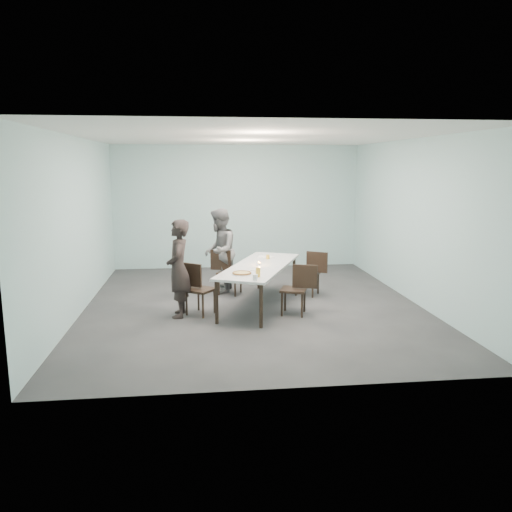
{
  "coord_description": "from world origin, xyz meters",
  "views": [
    {
      "loc": [
        -0.96,
        -8.76,
        2.52
      ],
      "look_at": [
        0.0,
        -0.51,
        1.0
      ],
      "focal_mm": 35.0,
      "sensor_mm": 36.0,
      "label": 1
    }
  ],
  "objects": [
    {
      "name": "amber_tumbler",
      "position": [
        0.35,
        0.52,
        0.79
      ],
      "size": [
        0.07,
        0.07,
        0.08
      ],
      "primitive_type": "cylinder",
      "color": "gold",
      "rests_on": "table"
    },
    {
      "name": "diner_far",
      "position": [
        -0.55,
        1.01,
        0.84
      ],
      "size": [
        0.78,
        0.92,
        1.68
      ],
      "primitive_type": "imported",
      "rotation": [
        0.0,
        0.0,
        -1.76
      ],
      "color": "slate",
      "rests_on": "ground"
    },
    {
      "name": "table",
      "position": [
        0.12,
        -0.06,
        0.69
      ],
      "size": [
        1.85,
        2.74,
        0.75
      ],
      "rotation": [
        0.0,
        0.0,
        -0.4
      ],
      "color": "white",
      "rests_on": "ground"
    },
    {
      "name": "tealight",
      "position": [
        0.11,
        -0.05,
        0.77
      ],
      "size": [
        0.06,
        0.06,
        0.05
      ],
      "color": "silver",
      "rests_on": "table"
    },
    {
      "name": "chair_near_left",
      "position": [
        -1.01,
        -0.43,
        0.5
      ],
      "size": [
        0.63,
        0.59,
        0.87
      ],
      "rotation": [
        0.0,
        0.0,
        -0.64
      ],
      "color": "black",
      "rests_on": "ground"
    },
    {
      "name": "pizza",
      "position": [
        -0.27,
        -0.79,
        0.77
      ],
      "size": [
        0.34,
        0.34,
        0.04
      ],
      "color": "white",
      "rests_on": "table"
    },
    {
      "name": "side_plate",
      "position": [
        -0.01,
        -0.48,
        0.76
      ],
      "size": [
        0.18,
        0.18,
        0.01
      ],
      "primitive_type": "cylinder",
      "color": "white",
      "rests_on": "table"
    },
    {
      "name": "chair_far_left",
      "position": [
        -0.44,
        0.87,
        0.5
      ],
      "size": [
        0.65,
        0.55,
        0.87
      ],
      "rotation": [
        0.0,
        0.0,
        -0.42
      ],
      "color": "black",
      "rests_on": "ground"
    },
    {
      "name": "ground",
      "position": [
        0.0,
        0.0,
        0.0
      ],
      "size": [
        7.0,
        7.0,
        0.0
      ],
      "primitive_type": "plane",
      "color": "#333335",
      "rests_on": "ground"
    },
    {
      "name": "water_tumbler",
      "position": [
        -0.1,
        -1.24,
        0.8
      ],
      "size": [
        0.08,
        0.08,
        0.09
      ],
      "primitive_type": "cylinder",
      "color": "silver",
      "rests_on": "table"
    },
    {
      "name": "chair_near_right",
      "position": [
        0.7,
        -0.68,
        0.5
      ],
      "size": [
        0.65,
        0.53,
        0.87
      ],
      "rotation": [
        0.0,
        0.0,
        2.81
      ],
      "color": "black",
      "rests_on": "ground"
    },
    {
      "name": "beer_glass",
      "position": [
        -0.02,
        -1.01,
        0.82
      ],
      "size": [
        0.08,
        0.08,
        0.15
      ],
      "primitive_type": "cylinder",
      "color": "gold",
      "rests_on": "table"
    },
    {
      "name": "room_shell",
      "position": [
        0.0,
        0.0,
        2.03
      ],
      "size": [
        6.02,
        7.02,
        3.01
      ],
      "color": "#A9D2D5",
      "rests_on": "ground"
    },
    {
      "name": "chair_far_right",
      "position": [
        1.21,
        0.55,
        0.5
      ],
      "size": [
        0.64,
        0.58,
        0.87
      ],
      "rotation": [
        0.0,
        0.0,
        2.59
      ],
      "color": "black",
      "rests_on": "ground"
    },
    {
      "name": "diner_near",
      "position": [
        -1.3,
        -0.54,
        0.82
      ],
      "size": [
        0.41,
        0.61,
        1.64
      ],
      "primitive_type": "imported",
      "rotation": [
        0.0,
        0.0,
        -1.61
      ],
      "color": "black",
      "rests_on": "ground"
    },
    {
      "name": "menu",
      "position": [
        0.34,
        0.72,
        0.75
      ],
      "size": [
        0.36,
        0.32,
        0.01
      ],
      "primitive_type": "cube",
      "rotation": [
        0.0,
        0.0,
        -0.4
      ],
      "color": "silver",
      "rests_on": "table"
    }
  ]
}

